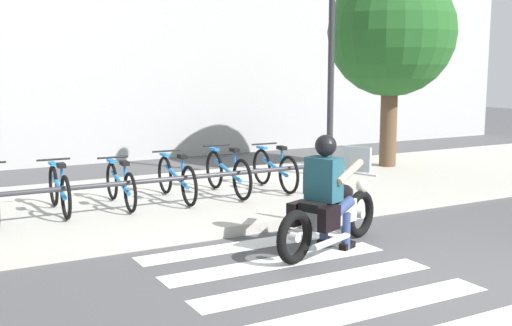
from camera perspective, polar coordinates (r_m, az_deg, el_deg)
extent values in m
plane|color=#4C4C4F|center=(6.84, 17.42, -10.74)|extent=(48.00, 48.00, 0.00)
cube|color=#B7B2A8|center=(10.76, -2.30, -2.88)|extent=(24.00, 4.40, 0.15)
cube|color=white|center=(6.11, 9.87, -12.80)|extent=(2.80, 0.40, 0.01)
cube|color=white|center=(6.71, 5.51, -10.73)|extent=(2.80, 0.40, 0.01)
cube|color=white|center=(7.34, 1.92, -8.96)|extent=(2.80, 0.40, 0.01)
cube|color=white|center=(8.01, -1.05, -7.45)|extent=(2.80, 0.40, 0.01)
torus|color=black|center=(8.45, 9.35, -4.54)|extent=(0.62, 0.34, 0.63)
cylinder|color=silver|center=(8.45, 9.35, -4.54)|extent=(0.14, 0.14, 0.11)
torus|color=black|center=(7.23, 3.51, -6.69)|extent=(0.62, 0.34, 0.63)
cylinder|color=silver|center=(7.23, 3.51, -6.69)|extent=(0.14, 0.14, 0.11)
cube|color=silver|center=(7.80, 6.68, -4.54)|extent=(0.86, 0.57, 0.28)
ellipsoid|color=black|center=(7.92, 7.50, -2.72)|extent=(0.59, 0.46, 0.22)
cube|color=black|center=(7.59, 5.88, -3.72)|extent=(0.62, 0.47, 0.10)
cube|color=black|center=(7.61, 3.80, -4.53)|extent=(0.34, 0.23, 0.28)
cube|color=black|center=(7.37, 6.61, -5.00)|extent=(0.34, 0.23, 0.28)
cylinder|color=silver|center=(8.21, 8.94, -0.90)|extent=(0.26, 0.59, 0.03)
sphere|color=white|center=(8.42, 9.58, -2.07)|extent=(0.18, 0.18, 0.18)
cube|color=silver|center=(8.21, 9.07, 0.36)|extent=(0.19, 0.39, 0.32)
cylinder|color=silver|center=(7.57, 6.81, -7.03)|extent=(0.71, 0.35, 0.08)
cube|color=#1E4C59|center=(7.58, 6.14, -1.44)|extent=(0.39, 0.47, 0.52)
sphere|color=black|center=(7.55, 6.31, 1.58)|extent=(0.26, 0.26, 0.26)
cylinder|color=tan|center=(7.88, 5.70, -0.48)|extent=(0.52, 0.28, 0.26)
cylinder|color=tan|center=(7.65, 8.46, -0.80)|extent=(0.52, 0.28, 0.26)
cylinder|color=navy|center=(7.86, 5.70, -3.75)|extent=(0.46, 0.30, 0.24)
cylinder|color=navy|center=(8.03, 6.14, -5.77)|extent=(0.11, 0.11, 0.46)
cube|color=black|center=(8.11, 6.27, -7.03)|extent=(0.26, 0.18, 0.08)
cylinder|color=navy|center=(7.69, 7.70, -4.05)|extent=(0.46, 0.30, 0.24)
cylinder|color=navy|center=(7.87, 8.11, -6.11)|extent=(0.11, 0.11, 0.46)
cube|color=black|center=(7.95, 8.23, -7.39)|extent=(0.26, 0.18, 0.08)
torus|color=black|center=(9.95, -17.79, -1.96)|extent=(0.07, 0.62, 0.62)
torus|color=black|center=(9.01, -16.77, -2.99)|extent=(0.07, 0.62, 0.62)
cylinder|color=blue|center=(9.47, -17.32, -2.07)|extent=(0.09, 0.87, 0.24)
cylinder|color=blue|center=(9.20, -17.11, -1.37)|extent=(0.04, 0.04, 0.38)
cube|color=black|center=(9.17, -17.16, -0.20)|extent=(0.11, 0.20, 0.06)
cylinder|color=black|center=(9.79, -17.81, 0.30)|extent=(0.48, 0.05, 0.03)
cube|color=blue|center=(9.89, -17.88, -0.05)|extent=(0.09, 0.28, 0.04)
torus|color=black|center=(10.18, -12.86, -1.61)|extent=(0.07, 0.59, 0.59)
torus|color=black|center=(9.21, -11.28, -2.63)|extent=(0.07, 0.59, 0.59)
cylinder|color=blue|center=(9.68, -12.12, -1.74)|extent=(0.09, 0.92, 0.25)
cylinder|color=blue|center=(9.42, -11.74, -1.10)|extent=(0.04, 0.04, 0.36)
cube|color=black|center=(9.39, -11.78, -0.01)|extent=(0.11, 0.20, 0.06)
cylinder|color=black|center=(10.02, -12.79, 0.50)|extent=(0.48, 0.05, 0.03)
cube|color=blue|center=(10.13, -12.92, 0.18)|extent=(0.09, 0.28, 0.04)
torus|color=black|center=(10.49, -8.21, -1.08)|extent=(0.07, 0.62, 0.62)
torus|color=black|center=(9.48, -6.05, -2.09)|extent=(0.07, 0.62, 0.62)
cylinder|color=blue|center=(9.97, -7.19, -1.20)|extent=(0.09, 0.98, 0.26)
cylinder|color=blue|center=(9.69, -6.66, -0.53)|extent=(0.04, 0.04, 0.38)
cube|color=black|center=(9.67, -6.68, 0.59)|extent=(0.11, 0.20, 0.06)
cylinder|color=black|center=(10.33, -8.06, 1.08)|extent=(0.48, 0.05, 0.03)
cube|color=blue|center=(10.44, -8.25, 0.74)|extent=(0.09, 0.28, 0.04)
torus|color=black|center=(10.84, -3.78, -0.61)|extent=(0.08, 0.66, 0.66)
torus|color=black|center=(9.86, -1.25, -1.52)|extent=(0.08, 0.66, 0.66)
cylinder|color=blue|center=(10.33, -2.58, -0.68)|extent=(0.09, 0.98, 0.26)
cylinder|color=blue|center=(10.06, -1.94, 0.04)|extent=(0.04, 0.04, 0.40)
cube|color=black|center=(10.03, -1.94, 1.18)|extent=(0.11, 0.20, 0.06)
cylinder|color=black|center=(10.68, -3.57, 1.62)|extent=(0.48, 0.05, 0.03)
cube|color=blue|center=(10.79, -3.79, 1.26)|extent=(0.09, 0.28, 0.04)
torus|color=black|center=(11.18, 0.52, -0.35)|extent=(0.07, 0.64, 0.64)
torus|color=black|center=(10.36, 2.97, -1.09)|extent=(0.07, 0.64, 0.64)
cylinder|color=blue|center=(10.76, 1.70, -0.37)|extent=(0.09, 0.85, 0.24)
cylinder|color=blue|center=(10.53, 2.33, 0.32)|extent=(0.04, 0.04, 0.39)
cube|color=black|center=(10.50, 2.34, 1.37)|extent=(0.11, 0.20, 0.06)
cylinder|color=black|center=(11.04, 0.76, 1.74)|extent=(0.48, 0.05, 0.03)
cube|color=blue|center=(11.14, 0.53, 1.40)|extent=(0.09, 0.28, 0.04)
cylinder|color=#333338|center=(9.30, -8.50, -1.51)|extent=(5.09, 0.07, 0.07)
cylinder|color=#333338|center=(10.46, 4.42, -1.56)|extent=(0.06, 0.06, 0.45)
cylinder|color=#2D2D33|center=(12.10, 6.77, 8.32)|extent=(0.12, 0.12, 4.34)
cylinder|color=brown|center=(13.59, 11.85, 3.32)|extent=(0.35, 0.35, 2.01)
sphere|color=#235B23|center=(13.55, 12.11, 11.46)|extent=(2.64, 2.64, 2.64)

